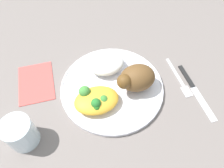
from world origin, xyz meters
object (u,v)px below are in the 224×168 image
rice_pile (105,63)px  knife (193,87)px  fork (179,79)px  roasted_chicken (136,78)px  mac_cheese_with_broccoli (96,100)px  water_glass (20,133)px  napkin (36,82)px  plate (112,87)px

rice_pile → knife: rice_pile is taller
fork → knife: bearing=126.5°
roasted_chicken → mac_cheese_with_broccoli: roasted_chicken is taller
mac_cheese_with_broccoli → fork: mac_cheese_with_broccoli is taller
water_glass → napkin: size_ratio=0.59×
roasted_chicken → mac_cheese_with_broccoli: size_ratio=0.93×
knife → mac_cheese_with_broccoli: bearing=-2.5°
roasted_chicken → knife: size_ratio=0.56×
plate → roasted_chicken: size_ratio=2.66×
plate → mac_cheese_with_broccoli: mac_cheese_with_broccoli is taller
mac_cheese_with_broccoli → fork: size_ratio=0.81×
plate → rice_pile: size_ratio=2.76×
fork → mac_cheese_with_broccoli: bearing=5.2°
fork → knife: (-0.03, 0.03, 0.00)m
plate → knife: size_ratio=1.50×
rice_pile → napkin: size_ratio=0.76×
rice_pile → knife: bearing=152.0°
knife → plate: bearing=-13.5°
fork → roasted_chicken: bearing=-1.3°
rice_pile → mac_cheese_with_broccoli: size_ratio=0.90×
rice_pile → mac_cheese_with_broccoli: 0.12m
rice_pile → mac_cheese_with_broccoli: bearing=65.2°
knife → water_glass: bearing=4.3°
plate → napkin: 0.22m
roasted_chicken → water_glass: bearing=13.5°
rice_pile → plate: bearing=93.1°
plate → water_glass: size_ratio=3.58×
mac_cheese_with_broccoli → water_glass: (0.19, 0.05, 0.01)m
plate → roasted_chicken: (-0.06, 0.02, 0.04)m
roasted_chicken → water_glass: 0.31m
roasted_chicken → rice_pile: bearing=-51.7°
rice_pile → napkin: rice_pile is taller
plate → rice_pile: bearing=-86.9°
rice_pile → knife: (-0.23, 0.12, -0.03)m
fork → water_glass: water_glass is taller
mac_cheese_with_broccoli → rice_pile: bearing=-114.8°
mac_cheese_with_broccoli → knife: size_ratio=0.61×
rice_pile → water_glass: 0.28m
plate → fork: 0.20m
napkin → mac_cheese_with_broccoli: bearing=142.4°
mac_cheese_with_broccoli → napkin: bearing=-37.6°
plate → knife: (-0.22, 0.05, -0.00)m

